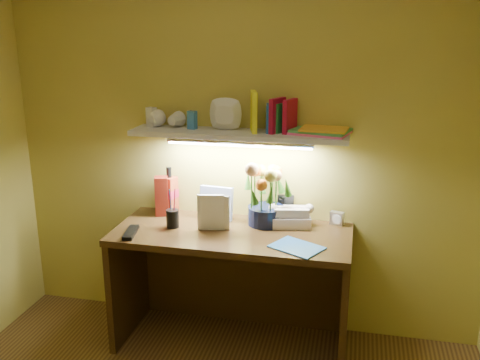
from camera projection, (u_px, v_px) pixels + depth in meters
name	position (u px, v px, depth m)	size (l,w,h in m)	color
desk	(232.00, 289.00, 3.26)	(1.40, 0.60, 0.75)	#311F0D
flower_bouquet	(266.00, 193.00, 3.22)	(0.25, 0.25, 0.39)	#0D1537
telephone	(291.00, 215.00, 3.23)	(0.23, 0.17, 0.14)	silver
desk_clock	(337.00, 218.00, 3.25)	(0.08, 0.04, 0.08)	silver
whisky_bottle	(170.00, 190.00, 3.43)	(0.08, 0.08, 0.30)	#A13A1E
whisky_box	(162.00, 196.00, 3.40)	(0.08, 0.08, 0.25)	#5F150A
pen_cup	(172.00, 213.00, 3.20)	(0.08, 0.08, 0.19)	black
art_card	(216.00, 203.00, 3.33)	(0.21, 0.04, 0.21)	white
tv_remote	(131.00, 232.00, 3.11)	(0.06, 0.20, 0.02)	black
blue_folder	(297.00, 247.00, 2.92)	(0.26, 0.19, 0.01)	#3274BF
desk_book_a	(203.00, 212.00, 3.16)	(0.16, 0.02, 0.21)	beige
desk_book_b	(197.00, 212.00, 3.15)	(0.16, 0.02, 0.22)	silver
wall_shelf	(244.00, 128.00, 3.16)	(1.31, 0.33, 0.27)	silver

